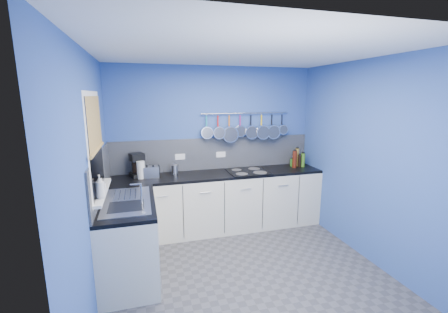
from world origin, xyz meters
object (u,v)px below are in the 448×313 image
coffee_maker (137,165)px  toaster (150,172)px  hob (248,172)px  soap_bottle_a (100,187)px  canister (175,169)px  soap_bottle_b (102,186)px  paper_towel (141,170)px

coffee_maker → toaster: bearing=-40.5°
coffee_maker → hob: size_ratio=0.57×
soap_bottle_a → hob: size_ratio=0.39×
coffee_maker → canister: coffee_maker is taller
soap_bottle_a → toaster: size_ratio=0.95×
soap_bottle_a → soap_bottle_b: bearing=90.0°
hob → canister: bearing=170.3°
soap_bottle_b → paper_towel: (0.39, 1.06, -0.11)m
toaster → hob: bearing=-0.6°
toaster → soap_bottle_a: bearing=-110.2°
paper_towel → hob: size_ratio=0.41×
coffee_maker → canister: size_ratio=2.50×
toaster → soap_bottle_b: bearing=-112.5°
toaster → hob: toaster is taller
soap_bottle_a → soap_bottle_b: soap_bottle_a is taller
soap_bottle_a → paper_towel: bearing=71.8°
soap_bottle_b → toaster: size_ratio=0.69×
paper_towel → canister: (0.49, 0.12, -0.06)m
soap_bottle_b → coffee_maker: bearing=73.4°
soap_bottle_b → coffee_maker: 1.20m
toaster → canister: toaster is taller
paper_towel → coffee_maker: coffee_maker is taller
soap_bottle_b → hob: (1.98, 0.99, -0.23)m
soap_bottle_a → coffee_maker: 1.32m
coffee_maker → soap_bottle_a: bearing=-124.9°
soap_bottle_a → paper_towel: (0.39, 1.18, -0.14)m
soap_bottle_a → canister: size_ratio=1.73×
paper_towel → canister: bearing=13.5°
soap_bottle_a → hob: soap_bottle_a is taller
paper_towel → soap_bottle_a: bearing=-108.2°
soap_bottle_b → hob: soap_bottle_b is taller
toaster → hob: 1.47m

